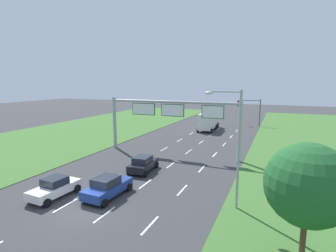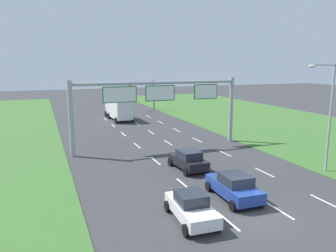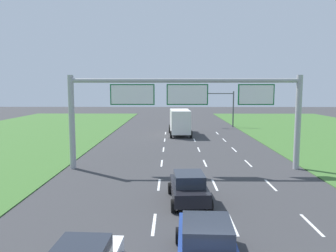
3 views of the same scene
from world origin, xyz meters
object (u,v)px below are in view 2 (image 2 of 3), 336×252
at_px(sign_gantry, 159,100).
at_px(traffic_light_mast, 144,89).
at_px(car_near_red, 191,207).
at_px(car_lead_silver, 188,160).
at_px(car_mid_lane, 234,186).
at_px(street_lamp, 327,108).
at_px(box_truck, 119,108).

bearing_deg(sign_gantry, traffic_light_mast, 76.03).
bearing_deg(car_near_red, sign_gantry, 79.61).
relative_size(car_near_red, traffic_light_mast, 0.74).
distance_m(car_lead_silver, traffic_light_mast, 35.17).
distance_m(car_mid_lane, traffic_light_mast, 41.39).
bearing_deg(street_lamp, car_mid_lane, -168.11).
bearing_deg(car_near_red, car_mid_lane, 27.10).
height_order(car_near_red, car_mid_lane, car_mid_lane).
bearing_deg(car_near_red, traffic_light_mast, 79.19).
bearing_deg(street_lamp, sign_gantry, 129.01).
relative_size(car_near_red, car_mid_lane, 0.94).
distance_m(car_lead_silver, street_lamp, 11.41).
xyz_separation_m(traffic_light_mast, street_lamp, (2.77, -38.78, 1.21)).
height_order(car_lead_silver, traffic_light_mast, traffic_light_mast).
height_order(car_lead_silver, sign_gantry, sign_gantry).
xyz_separation_m(box_truck, traffic_light_mast, (6.69, 8.58, 2.09)).
relative_size(sign_gantry, street_lamp, 2.03).
bearing_deg(car_near_red, car_lead_silver, 69.36).
relative_size(car_near_red, sign_gantry, 0.24).
distance_m(box_truck, street_lamp, 31.81).
height_order(sign_gantry, street_lamp, street_lamp).
xyz_separation_m(car_lead_silver, car_mid_lane, (0.26, -6.38, 0.01)).
xyz_separation_m(sign_gantry, traffic_light_mast, (6.73, 27.05, -1.09)).
distance_m(sign_gantry, traffic_light_mast, 27.89).
relative_size(car_lead_silver, traffic_light_mast, 0.72).
xyz_separation_m(sign_gantry, street_lamp, (9.50, -11.73, 0.13)).
distance_m(traffic_light_mast, street_lamp, 38.89).
distance_m(car_near_red, box_truck, 34.07).
bearing_deg(traffic_light_mast, street_lamp, -85.91).
relative_size(car_mid_lane, box_truck, 0.54).
distance_m(car_lead_silver, car_mid_lane, 6.39).
height_order(car_near_red, car_lead_silver, car_lead_silver).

